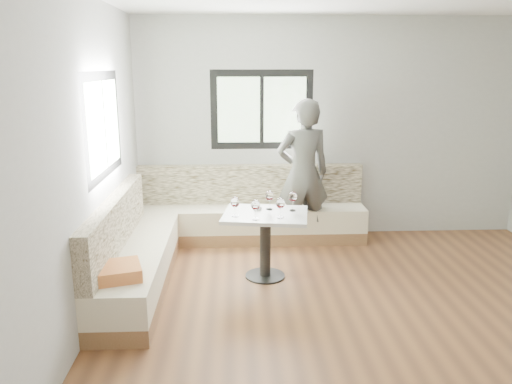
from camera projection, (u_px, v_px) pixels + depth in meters
room at (378, 165)px, 4.08m from camera, size 5.01×5.01×2.81m
banquette at (206, 231)px, 5.78m from camera, size 2.90×2.80×0.95m
table at (265, 229)px, 5.22m from camera, size 0.95×0.79×0.71m
person at (303, 173)px, 6.13m from camera, size 0.73×0.54×1.82m
olive_ramekin at (258, 208)px, 5.30m from camera, size 0.09×0.09×0.04m
wine_glass_a at (235, 203)px, 5.03m from camera, size 0.09×0.09×0.21m
wine_glass_b at (256, 206)px, 4.93m from camera, size 0.09×0.09×0.21m
wine_glass_c at (281, 204)px, 4.99m from camera, size 0.09×0.09×0.21m
wine_glass_d at (269, 196)px, 5.27m from camera, size 0.09×0.09×0.21m
wine_glass_e at (293, 198)px, 5.23m from camera, size 0.09×0.09×0.21m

